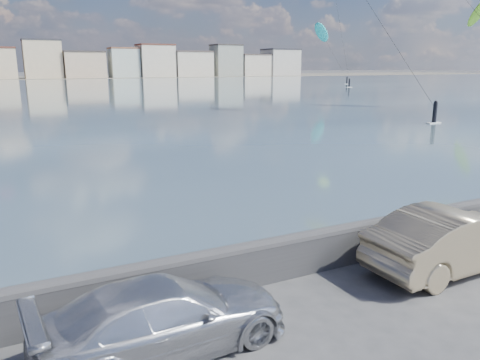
# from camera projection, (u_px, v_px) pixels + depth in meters

# --- Properties ---
(ground) EXTENTS (700.00, 700.00, 0.00)m
(ground) POSITION_uv_depth(u_px,v_px,m) (291.00, 354.00, 8.31)
(ground) COLOR #333335
(ground) RESTS_ON ground
(bay_water) EXTENTS (500.00, 177.00, 0.00)m
(bay_water) POSITION_uv_depth(u_px,v_px,m) (25.00, 92.00, 87.62)
(bay_water) COLOR #2E3B4E
(bay_water) RESTS_ON ground
(far_shore_strip) EXTENTS (500.00, 60.00, 0.00)m
(far_shore_strip) POSITION_uv_depth(u_px,v_px,m) (11.00, 78.00, 181.66)
(far_shore_strip) COLOR #4C473D
(far_shore_strip) RESTS_ON ground
(seawall) EXTENTS (400.00, 0.36, 1.08)m
(seawall) POSITION_uv_depth(u_px,v_px,m) (226.00, 267.00, 10.51)
(seawall) COLOR #28282B
(seawall) RESTS_ON ground
(far_buildings) EXTENTS (240.79, 13.26, 14.60)m
(far_buildings) POSITION_uv_depth(u_px,v_px,m) (14.00, 62.00, 168.65)
(far_buildings) COLOR beige
(far_buildings) RESTS_ON ground
(car_silver) EXTENTS (4.71, 2.18, 1.33)m
(car_silver) POSITION_uv_depth(u_px,v_px,m) (165.00, 317.00, 8.28)
(car_silver) COLOR silver
(car_silver) RESTS_ON ground
(car_champagne) EXTENTS (4.83, 1.78, 1.58)m
(car_champagne) POSITION_uv_depth(u_px,v_px,m) (454.00, 239.00, 11.62)
(car_champagne) COLOR tan
(car_champagne) RESTS_ON ground
(kitesurfer_3) EXTENTS (7.80, 13.85, 19.06)m
(kitesurfer_3) POSITION_uv_depth(u_px,v_px,m) (479.00, 13.00, 98.22)
(kitesurfer_3) COLOR #8CD826
(kitesurfer_3) RESTS_ON ground
(kitesurfer_6) EXTENTS (9.74, 13.48, 16.44)m
(kitesurfer_6) POSITION_uv_depth(u_px,v_px,m) (322.00, 33.00, 126.64)
(kitesurfer_6) COLOR #19BFBF
(kitesurfer_6) RESTS_ON ground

